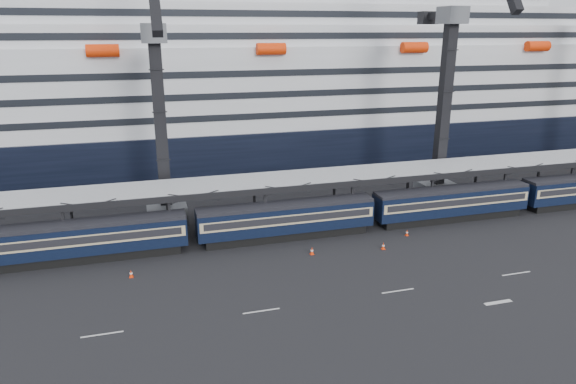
# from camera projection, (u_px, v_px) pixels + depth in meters

# --- Properties ---
(ground) EXTENTS (260.00, 260.00, 0.00)m
(ground) POSITION_uv_depth(u_px,v_px,m) (397.00, 268.00, 48.09)
(ground) COLOR black
(ground) RESTS_ON ground
(lane_markings) EXTENTS (111.00, 4.27, 0.02)m
(lane_markings) POSITION_uv_depth(u_px,v_px,m) (508.00, 282.00, 45.42)
(lane_markings) COLOR beige
(lane_markings) RESTS_ON ground
(train) EXTENTS (133.05, 3.00, 4.05)m
(train) POSITION_uv_depth(u_px,v_px,m) (316.00, 215.00, 55.38)
(train) COLOR black
(train) RESTS_ON ground
(canopy) EXTENTS (130.00, 6.25, 5.53)m
(canopy) POSITION_uv_depth(u_px,v_px,m) (343.00, 175.00, 59.33)
(canopy) COLOR gray
(canopy) RESTS_ON ground
(cruise_ship) EXTENTS (214.09, 28.84, 34.00)m
(cruise_ship) POSITION_uv_depth(u_px,v_px,m) (268.00, 86.00, 86.23)
(cruise_ship) COLOR black
(cruise_ship) RESTS_ON ground
(crane_dark_near) EXTENTS (4.50, 17.75, 35.08)m
(crane_dark_near) POSITION_uv_depth(u_px,v_px,m) (160.00, 120.00, 56.31)
(crane_dark_near) COLOR #52555A
(crane_dark_near) RESTS_ON ground
(crane_dark_mid) EXTENTS (4.50, 18.24, 39.64)m
(crane_dark_mid) POSITION_uv_depth(u_px,v_px,m) (447.00, 97.00, 64.07)
(crane_dark_mid) COLOR #52555A
(crane_dark_mid) RESTS_ON ground
(traffic_cone_b) EXTENTS (0.36, 0.36, 0.73)m
(traffic_cone_b) POSITION_uv_depth(u_px,v_px,m) (131.00, 274.00, 46.25)
(traffic_cone_b) COLOR #F73307
(traffic_cone_b) RESTS_ON ground
(traffic_cone_c) EXTENTS (0.39, 0.39, 0.78)m
(traffic_cone_c) POSITION_uv_depth(u_px,v_px,m) (312.00, 251.00, 50.95)
(traffic_cone_c) COLOR #F73307
(traffic_cone_c) RESTS_ON ground
(traffic_cone_d) EXTENTS (0.34, 0.34, 0.69)m
(traffic_cone_d) POSITION_uv_depth(u_px,v_px,m) (407.00, 233.00, 55.60)
(traffic_cone_d) COLOR #F73307
(traffic_cone_d) RESTS_ON ground
(traffic_cone_e) EXTENTS (0.37, 0.37, 0.74)m
(traffic_cone_e) POSITION_uv_depth(u_px,v_px,m) (383.00, 246.00, 52.15)
(traffic_cone_e) COLOR #F73307
(traffic_cone_e) RESTS_ON ground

